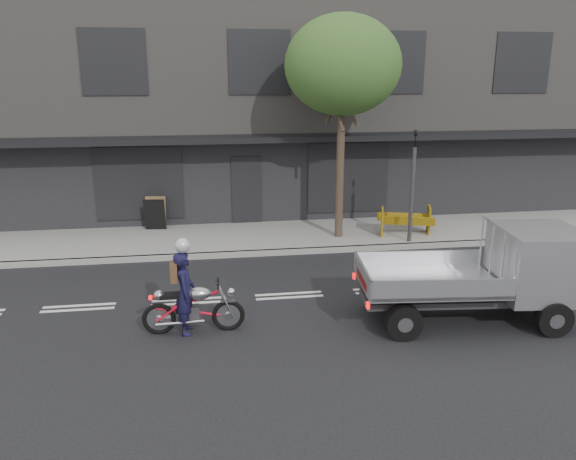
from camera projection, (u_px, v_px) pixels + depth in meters
The scene contains 11 objects.
ground at pixel (289, 296), 13.32m from camera, with size 80.00×80.00×0.00m, color black.
sidewalk at pixel (267, 237), 17.77m from camera, with size 32.00×3.20×0.15m, color gray.
kerb at pixel (273, 252), 16.24m from camera, with size 32.00×0.20×0.15m, color gray.
building_main at pixel (248, 100), 22.97m from camera, with size 26.00×10.00×8.00m, color slate.
street_tree at pixel (343, 66), 16.18m from camera, with size 3.40×3.40×6.74m.
traffic_light_pole at pixel (412, 193), 16.65m from camera, with size 0.12×0.12×3.50m.
motorcycle at pixel (193, 307), 11.34m from camera, with size 2.07×0.60×1.06m.
rider at pixel (185, 293), 11.23m from camera, with size 0.63×0.41×1.72m, color black.
flatbed_ute at pixel (518, 267), 11.75m from camera, with size 4.67×2.25×2.09m.
construction_barrier at pixel (408, 222), 17.46m from camera, with size 1.64×0.66×0.92m, color yellow, non-canonical shape.
sandwich_board at pixel (155, 215), 18.10m from camera, with size 0.66×0.44×1.04m, color black, non-canonical shape.
Camera 1 is at (-1.86, -12.24, 5.15)m, focal length 35.00 mm.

